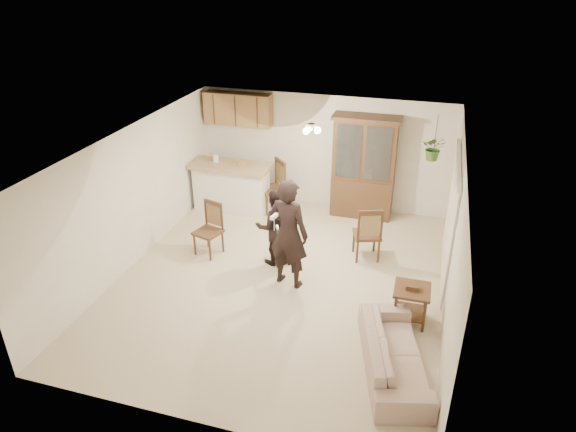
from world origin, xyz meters
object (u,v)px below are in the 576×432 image
(side_table, at_px, (410,304))
(chair_hutch_right, at_px, (366,243))
(chair_bar, at_px, (209,240))
(sofa, at_px, (395,349))
(adult, at_px, (288,237))
(child, at_px, (275,230))
(china_hutch, at_px, (364,168))
(chair_hutch_left, at_px, (272,197))

(side_table, bearing_deg, chair_hutch_right, 118.93)
(chair_bar, bearing_deg, sofa, -13.83)
(sofa, relative_size, adult, 1.04)
(sofa, relative_size, chair_bar, 1.83)
(chair_bar, bearing_deg, child, 19.08)
(child, distance_m, china_hutch, 2.72)
(chair_bar, bearing_deg, china_hutch, 60.89)
(china_hutch, xyz_separation_m, chair_bar, (-2.51, -2.47, -0.80))
(chair_hutch_right, bearing_deg, china_hutch, -97.10)
(sofa, distance_m, adult, 2.60)
(adult, bearing_deg, sofa, 153.35)
(adult, distance_m, chair_hutch_left, 2.94)
(sofa, bearing_deg, chair_hutch_right, 0.80)
(china_hutch, relative_size, chair_hutch_right, 2.04)
(adult, height_order, chair_hutch_left, adult)
(adult, height_order, child, adult)
(chair_bar, relative_size, chair_hutch_right, 0.94)
(sofa, height_order, china_hutch, china_hutch)
(sofa, height_order, chair_hutch_left, chair_hutch_left)
(child, height_order, side_table, child)
(sofa, xyz_separation_m, china_hutch, (-1.19, 4.61, 0.72))
(sofa, bearing_deg, chair_hutch_left, 21.20)
(child, relative_size, chair_bar, 1.32)
(china_hutch, bearing_deg, adult, -104.78)
(child, height_order, china_hutch, china_hutch)
(adult, relative_size, chair_hutch_left, 1.56)
(child, bearing_deg, chair_hutch_left, -95.19)
(chair_bar, distance_m, chair_hutch_right, 2.97)
(adult, xyz_separation_m, side_table, (2.09, -0.47, -0.59))
(adult, bearing_deg, child, -41.33)
(side_table, relative_size, chair_hutch_right, 0.61)
(adult, xyz_separation_m, chair_bar, (-1.73, 0.53, -0.61))
(sofa, height_order, child, child)
(adult, bearing_deg, chair_hutch_right, -120.41)
(adult, relative_size, side_table, 2.71)
(chair_hutch_left, bearing_deg, child, -24.33)
(child, height_order, chair_hutch_right, child)
(sofa, xyz_separation_m, chair_bar, (-3.69, 2.14, -0.08))
(sofa, bearing_deg, chair_bar, 44.76)
(adult, distance_m, chair_hutch_right, 1.79)
(chair_hutch_right, bearing_deg, chair_hutch_left, -50.45)
(sofa, bearing_deg, china_hutch, -0.69)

